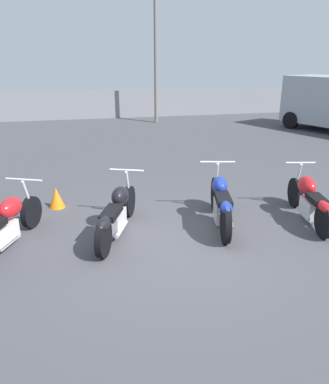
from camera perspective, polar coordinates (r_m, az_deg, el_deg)
ground_plane at (r=6.16m, az=1.33°, el=-7.61°), size 60.00×60.00×0.00m
fence_back at (r=19.05m, az=-9.21°, el=12.98°), size 40.00×0.04×1.32m
light_pole_right at (r=17.51m, az=-1.38°, el=24.98°), size 0.70×0.35×7.49m
motorcycle_slot_0 at (r=6.31m, az=-23.21°, el=-4.63°), size 1.03×1.93×0.93m
motorcycle_slot_1 at (r=6.28m, az=-7.28°, el=-3.19°), size 1.01×2.03×0.95m
motorcycle_slot_2 at (r=6.64m, az=8.57°, el=-1.61°), size 0.75×1.99×1.02m
motorcycle_slot_3 at (r=7.26m, az=21.26°, el=-1.11°), size 0.69×1.96×0.95m
traffic_cone_near at (r=7.75m, az=-16.13°, el=-0.83°), size 0.31×0.31×0.41m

